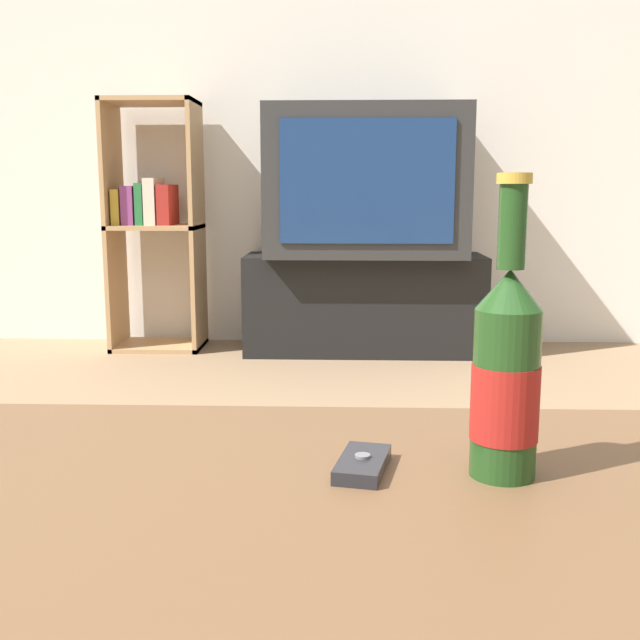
{
  "coord_description": "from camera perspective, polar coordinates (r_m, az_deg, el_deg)",
  "views": [
    {
      "loc": [
        0.15,
        -0.62,
        0.74
      ],
      "look_at": [
        0.11,
        0.38,
        0.56
      ],
      "focal_mm": 42.0,
      "sensor_mm": 36.0,
      "label": 1
    }
  ],
  "objects": [
    {
      "name": "coffee_table",
      "position": [
        0.73,
        -10.59,
        -18.62
      ],
      "size": [
        1.22,
        0.6,
        0.46
      ],
      "color": "brown",
      "rests_on": "ground_plane"
    },
    {
      "name": "bookshelf",
      "position": [
        3.55,
        -12.62,
        7.44
      ],
      "size": [
        0.41,
        0.3,
        1.13
      ],
      "color": "tan",
      "rests_on": "ground_plane"
    },
    {
      "name": "cell_phone",
      "position": [
        0.75,
        3.26,
        -10.9
      ],
      "size": [
        0.06,
        0.1,
        0.02
      ],
      "rotation": [
        0.0,
        0.0,
        -0.2
      ],
      "color": "#232328",
      "rests_on": "coffee_table"
    },
    {
      "name": "tv_stand",
      "position": [
        3.43,
        3.38,
        1.26
      ],
      "size": [
        1.07,
        0.38,
        0.45
      ],
      "color": "black",
      "rests_on": "ground_plane"
    },
    {
      "name": "television",
      "position": [
        3.38,
        3.47,
        10.44
      ],
      "size": [
        0.87,
        0.55,
        0.65
      ],
      "color": "#2D2D2D",
      "rests_on": "tv_stand"
    },
    {
      "name": "back_wall",
      "position": [
        3.69,
        -0.36,
        18.69
      ],
      "size": [
        8.0,
        0.05,
        2.6
      ],
      "color": "silver",
      "rests_on": "ground_plane"
    },
    {
      "name": "beer_bottle",
      "position": [
        0.74,
        13.99,
        -4.0
      ],
      "size": [
        0.07,
        0.07,
        0.29
      ],
      "color": "#1E4219",
      "rests_on": "coffee_table"
    }
  ]
}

